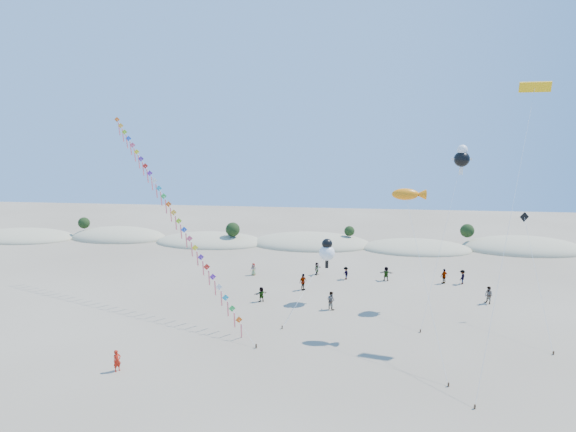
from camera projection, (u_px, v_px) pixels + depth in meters
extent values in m
plane|color=#786953|center=(263.00, 411.00, 31.28)|extent=(160.00, 160.00, 0.00)
ellipsoid|color=tan|center=(22.00, 238.00, 79.82)|extent=(18.00, 9.90, 2.80)
ellipsoid|color=#253C15|center=(21.00, 233.00, 79.68)|extent=(14.40, 6.48, 0.72)
ellipsoid|color=tan|center=(119.00, 238.00, 79.79)|extent=(16.00, 8.80, 3.60)
ellipsoid|color=#253C15|center=(118.00, 232.00, 79.60)|extent=(12.80, 5.76, 0.64)
ellipsoid|color=tan|center=(210.00, 242.00, 76.63)|extent=(17.60, 9.68, 3.00)
ellipsoid|color=#253C15|center=(210.00, 237.00, 76.48)|extent=(14.08, 6.34, 0.70)
ellipsoid|color=tan|center=(311.00, 244.00, 75.52)|extent=(19.00, 10.45, 3.40)
ellipsoid|color=#253C15|center=(311.00, 238.00, 75.35)|extent=(15.20, 6.84, 0.76)
ellipsoid|color=tan|center=(416.00, 249.00, 72.36)|extent=(16.40, 9.02, 2.80)
ellipsoid|color=#253C15|center=(416.00, 244.00, 72.22)|extent=(13.12, 5.90, 0.66)
ellipsoid|color=tan|center=(523.00, 249.00, 72.33)|extent=(18.00, 9.90, 3.80)
ellipsoid|color=#253C15|center=(524.00, 243.00, 72.14)|extent=(14.40, 6.48, 0.72)
sphere|color=black|center=(84.00, 223.00, 80.22)|extent=(1.90, 1.90, 1.90)
sphere|color=black|center=(233.00, 229.00, 74.55)|extent=(2.20, 2.20, 2.20)
sphere|color=black|center=(349.00, 231.00, 74.54)|extent=(1.60, 1.60, 1.60)
sphere|color=black|center=(467.00, 231.00, 73.85)|extent=(2.10, 2.10, 2.10)
cube|color=#3F2D1E|center=(256.00, 346.00, 40.10)|extent=(0.12, 0.12, 0.35)
cylinder|color=silver|center=(175.00, 214.00, 48.45)|extent=(19.82, 18.38, 19.04)
cube|color=#FF5E15|center=(239.00, 320.00, 41.64)|extent=(1.18, 0.46, 1.24)
cube|color=#F26674|center=(241.00, 331.00, 41.87)|extent=(0.19, 0.45, 1.55)
cube|color=green|center=(232.00, 308.00, 42.27)|extent=(1.18, 0.46, 1.24)
cube|color=#F26674|center=(235.00, 320.00, 42.50)|extent=(0.19, 0.45, 1.55)
cube|color=#1AA7C3|center=(225.00, 298.00, 42.90)|extent=(1.18, 0.46, 1.24)
cube|color=#F26674|center=(228.00, 309.00, 43.13)|extent=(0.19, 0.45, 1.55)
cube|color=silver|center=(219.00, 287.00, 43.53)|extent=(1.18, 0.46, 1.24)
cube|color=#F26674|center=(221.00, 298.00, 43.76)|extent=(0.19, 0.45, 1.55)
cube|color=#6C23A4|center=(213.00, 277.00, 44.16)|extent=(1.18, 0.46, 1.24)
cube|color=#F26674|center=(215.00, 288.00, 44.39)|extent=(0.19, 0.45, 1.55)
cube|color=red|center=(207.00, 267.00, 44.79)|extent=(1.18, 0.46, 1.24)
cube|color=#F26674|center=(209.00, 278.00, 45.02)|extent=(0.19, 0.45, 1.55)
cube|color=#5A279E|center=(201.00, 257.00, 45.42)|extent=(1.18, 0.46, 1.24)
cube|color=#F26674|center=(203.00, 268.00, 45.65)|extent=(0.19, 0.45, 1.55)
cube|color=yellow|center=(195.00, 248.00, 46.06)|extent=(1.18, 0.46, 1.24)
cube|color=#F26674|center=(197.00, 259.00, 46.29)|extent=(0.19, 0.45, 1.55)
cube|color=#E14768|center=(189.00, 239.00, 46.69)|extent=(1.18, 0.46, 1.24)
cube|color=#F26674|center=(192.00, 249.00, 46.92)|extent=(0.19, 0.45, 1.55)
cube|color=blue|center=(184.00, 230.00, 47.32)|extent=(1.18, 0.46, 1.24)
cube|color=#F26674|center=(186.00, 240.00, 47.55)|extent=(0.19, 0.45, 1.55)
cube|color=#92D318|center=(179.00, 221.00, 47.95)|extent=(1.18, 0.46, 1.24)
cube|color=#F26674|center=(181.00, 232.00, 48.18)|extent=(0.19, 0.45, 1.55)
cube|color=#FFA928|center=(174.00, 212.00, 48.58)|extent=(1.18, 0.46, 1.24)
cube|color=#F26674|center=(176.00, 223.00, 48.81)|extent=(0.19, 0.45, 1.55)
cube|color=#FF5E15|center=(169.00, 204.00, 49.21)|extent=(1.18, 0.46, 1.24)
cube|color=#F26674|center=(171.00, 215.00, 49.44)|extent=(0.19, 0.45, 1.55)
cube|color=green|center=(164.00, 196.00, 49.84)|extent=(1.18, 0.46, 1.24)
cube|color=#F26674|center=(166.00, 207.00, 50.07)|extent=(0.19, 0.45, 1.55)
cube|color=#1AA7C3|center=(159.00, 188.00, 50.47)|extent=(1.18, 0.46, 1.24)
cube|color=#F26674|center=(161.00, 199.00, 50.70)|extent=(0.19, 0.45, 1.55)
cube|color=silver|center=(154.00, 181.00, 51.10)|extent=(1.18, 0.46, 1.24)
cube|color=#F26674|center=(157.00, 191.00, 51.33)|extent=(0.19, 0.45, 1.55)
cube|color=#6C23A4|center=(150.00, 173.00, 51.73)|extent=(1.18, 0.46, 1.24)
cube|color=#F26674|center=(152.00, 183.00, 51.96)|extent=(0.19, 0.45, 1.55)
cube|color=red|center=(145.00, 166.00, 52.36)|extent=(1.18, 0.46, 1.24)
cube|color=#F26674|center=(148.00, 176.00, 52.59)|extent=(0.19, 0.45, 1.55)
cube|color=#5A279E|center=(141.00, 159.00, 52.99)|extent=(1.18, 0.46, 1.24)
cube|color=#F26674|center=(143.00, 169.00, 53.22)|extent=(0.19, 0.45, 1.55)
cube|color=yellow|center=(137.00, 152.00, 53.62)|extent=(1.18, 0.46, 1.24)
cube|color=#F26674|center=(139.00, 162.00, 53.85)|extent=(0.19, 0.45, 1.55)
cube|color=#E14768|center=(133.00, 145.00, 54.26)|extent=(1.18, 0.46, 1.24)
cube|color=#F26674|center=(135.00, 155.00, 54.49)|extent=(0.19, 0.45, 1.55)
cube|color=blue|center=(129.00, 138.00, 54.89)|extent=(1.18, 0.46, 1.24)
cube|color=#F26674|center=(131.00, 148.00, 55.12)|extent=(0.19, 0.45, 1.55)
cube|color=#92D318|center=(125.00, 132.00, 55.52)|extent=(1.18, 0.46, 1.24)
cube|color=#F26674|center=(127.00, 142.00, 55.75)|extent=(0.19, 0.45, 1.55)
cube|color=#FFA928|center=(121.00, 126.00, 56.15)|extent=(1.18, 0.46, 1.24)
cube|color=#F26674|center=(123.00, 135.00, 56.38)|extent=(0.19, 0.45, 1.55)
cube|color=#FF5E15|center=(117.00, 119.00, 56.78)|extent=(1.18, 0.46, 1.24)
cube|color=#F26674|center=(119.00, 129.00, 57.01)|extent=(0.19, 0.45, 1.55)
cube|color=#3F2D1E|center=(448.00, 385.00, 34.15)|extent=(0.10, 0.10, 0.30)
cylinder|color=silver|center=(425.00, 281.00, 37.97)|extent=(2.38, 9.84, 12.43)
ellipsoid|color=orange|center=(405.00, 194.00, 41.76)|extent=(2.32, 1.02, 1.02)
cone|color=orange|center=(420.00, 194.00, 41.61)|extent=(0.93, 0.93, 0.93)
cube|color=#3F2D1E|center=(282.00, 327.00, 43.94)|extent=(0.10, 0.10, 0.30)
cylinder|color=silver|center=(306.00, 288.00, 47.05)|extent=(3.78, 7.75, 5.24)
sphere|color=white|center=(327.00, 253.00, 50.14)|extent=(1.64, 1.64, 1.64)
sphere|color=black|center=(327.00, 244.00, 49.96)|extent=(1.09, 1.09, 1.09)
cube|color=black|center=(327.00, 264.00, 50.36)|extent=(0.35, 0.18, 0.80)
cube|color=#3F2D1E|center=(420.00, 331.00, 43.13)|extent=(0.10, 0.10, 0.30)
cylinder|color=silver|center=(442.00, 241.00, 45.74)|extent=(4.67, 8.65, 14.99)
sphere|color=black|center=(462.00, 159.00, 48.31)|extent=(1.56, 1.56, 1.56)
sphere|color=white|center=(462.00, 150.00, 48.14)|extent=(1.01, 1.01, 1.01)
cube|color=white|center=(461.00, 171.00, 48.53)|extent=(0.35, 0.18, 0.80)
cube|color=white|center=(455.00, 159.00, 48.39)|extent=(0.60, 0.15, 0.25)
cube|color=white|center=(469.00, 159.00, 48.24)|extent=(0.60, 0.15, 0.25)
cube|color=#3F2D1E|center=(475.00, 407.00, 31.46)|extent=(0.10, 0.10, 0.30)
cylinder|color=silver|center=(508.00, 229.00, 35.71)|extent=(6.86, 13.48, 21.45)
cube|color=#FFB40D|center=(535.00, 87.00, 39.93)|extent=(2.49, 1.01, 0.88)
cube|color=black|center=(535.00, 87.00, 39.95)|extent=(2.40, 0.61, 0.19)
cube|color=#3F2D1E|center=(553.00, 353.00, 38.94)|extent=(0.10, 0.10, 0.30)
cylinder|color=silver|center=(538.00, 280.00, 42.46)|extent=(0.09, 9.01, 9.71)
cube|color=black|center=(524.00, 217.00, 45.96)|extent=(0.95, 0.28, 0.98)
imported|color=#B11C0E|center=(117.00, 361.00, 36.22)|extent=(0.67, 0.73, 1.67)
imported|color=slate|center=(331.00, 300.00, 48.50)|extent=(1.15, 1.12, 1.86)
imported|color=slate|center=(261.00, 294.00, 50.66)|extent=(1.48, 1.24, 1.59)
imported|color=slate|center=(303.00, 282.00, 54.19)|extent=(1.05, 1.17, 1.90)
imported|color=slate|center=(346.00, 273.00, 58.02)|extent=(0.94, 1.16, 1.56)
imported|color=slate|center=(386.00, 274.00, 57.57)|extent=(1.61, 0.61, 1.71)
imported|color=slate|center=(462.00, 277.00, 56.29)|extent=(1.14, 1.27, 1.71)
imported|color=slate|center=(253.00, 269.00, 59.71)|extent=(0.79, 0.57, 1.51)
imported|color=slate|center=(444.00, 276.00, 56.45)|extent=(1.12, 0.93, 1.79)
imported|color=slate|center=(489.00, 295.00, 50.01)|extent=(1.09, 1.13, 1.84)
imported|color=slate|center=(317.00, 269.00, 59.82)|extent=(1.02, 1.54, 1.59)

